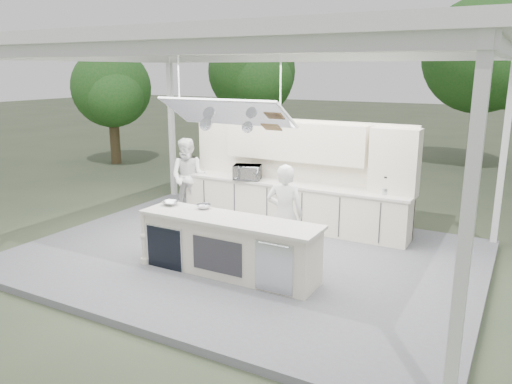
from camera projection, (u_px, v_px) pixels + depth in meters
The scene contains 12 objects.
ground at pixel (246, 260), 9.12m from camera, with size 90.00×90.00×0.00m, color #424A33.
stage_deck at pixel (246, 257), 9.10m from camera, with size 8.00×6.00×0.12m, color slate.
tent at pixel (245, 49), 8.21m from camera, with size 8.20×6.20×3.86m.
demo_island at pixel (228, 246), 8.12m from camera, with size 3.10×0.79×0.95m.
back_counter at pixel (291, 204), 10.59m from camera, with size 5.08×0.72×0.95m.
back_wall_unit at pixel (315, 159), 10.33m from camera, with size 5.05×0.48×2.25m.
tree_cluster at pixel (387, 72), 16.71m from camera, with size 19.55×9.40×5.85m.
head_chef at pixel (285, 215), 8.46m from camera, with size 0.63×0.42×1.74m, color white.
sous_chef at pixel (189, 177), 11.30m from camera, with size 0.86×0.67×1.77m, color white.
toaster_oven at pixel (247, 172), 10.71m from camera, with size 0.58×0.39×0.32m, color #B2B4B9.
bowl_large at pixel (171, 203), 8.74m from camera, with size 0.28×0.28×0.07m, color #B3B5BA.
bowl_small at pixel (204, 206), 8.51m from camera, with size 0.25×0.25×0.08m, color silver.
Camera 1 is at (4.29, -7.40, 3.40)m, focal length 35.00 mm.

